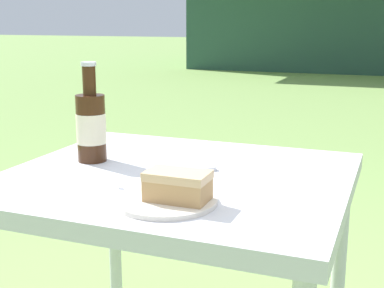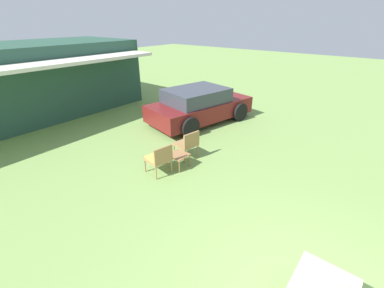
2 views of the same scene
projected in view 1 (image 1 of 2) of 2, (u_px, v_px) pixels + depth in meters
The scene contains 5 objects.
patio_table at pixel (177, 202), 1.29m from camera, with size 0.80×0.72×0.69m.
cake_on_plate at pixel (172, 192), 1.06m from camera, with size 0.21×0.21×0.07m.
cola_bottle_near at pixel (91, 125), 1.37m from camera, with size 0.08×0.08×0.26m.
fork at pixel (151, 196), 1.10m from camera, with size 0.18×0.07×0.01m.
loose_bottle_cap at pixel (211, 168), 1.30m from camera, with size 0.03×0.03×0.01m.
Camera 1 is at (0.48, -1.13, 1.05)m, focal length 50.00 mm.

